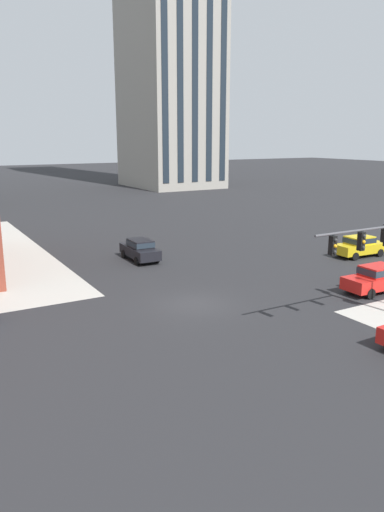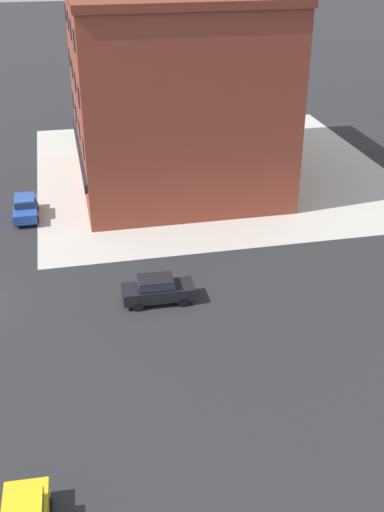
# 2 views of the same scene
# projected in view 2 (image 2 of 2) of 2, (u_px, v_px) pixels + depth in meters

# --- Properties ---
(sidewalk_far_corner) EXTENTS (32.00, 32.00, 0.02)m
(sidewalk_far_corner) POSITION_uv_depth(u_px,v_px,m) (212.00, 170.00, 59.64)
(sidewalk_far_corner) COLOR #B7B2A8
(sidewalk_far_corner) RESTS_ON ground
(car_main_northbound_near) EXTENTS (1.98, 4.44, 1.68)m
(car_main_northbound_near) POSITION_uv_depth(u_px,v_px,m) (157.00, 289.00, 38.94)
(car_main_northbound_near) COLOR black
(car_main_northbound_near) RESTS_ON ground
(car_main_northbound_far) EXTENTS (4.40, 1.90, 1.68)m
(car_main_northbound_far) POSITION_uv_depth(u_px,v_px,m) (25.00, 207.00, 49.95)
(car_main_northbound_far) COLOR #23479E
(car_main_northbound_far) RESTS_ON ground
(storefront_block_near_corner) EXTENTS (20.01, 16.76, 16.07)m
(storefront_block_near_corner) POSITION_uv_depth(u_px,v_px,m) (173.00, 89.00, 54.11)
(storefront_block_near_corner) COLOR brown
(storefront_block_near_corner) RESTS_ON ground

